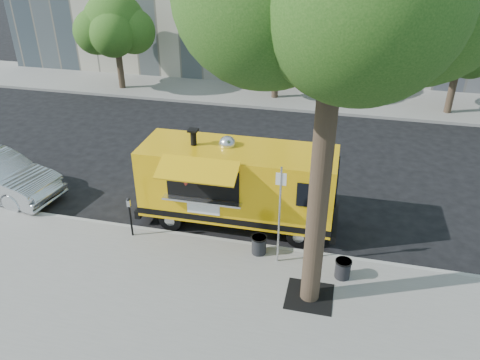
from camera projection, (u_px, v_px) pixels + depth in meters
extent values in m
plane|color=black|center=(237.00, 228.00, 15.04)|extent=(120.00, 120.00, 0.00)
cube|color=gray|center=(199.00, 314.00, 11.60)|extent=(60.00, 6.00, 0.15)
cube|color=#999993|center=(230.00, 243.00, 14.22)|extent=(60.00, 0.14, 0.16)
cube|color=gray|center=(294.00, 95.00, 26.52)|extent=(60.00, 5.00, 0.15)
cylinder|color=#33261C|center=(320.00, 187.00, 10.49)|extent=(0.48, 0.48, 6.50)
cube|color=black|center=(309.00, 296.00, 12.05)|extent=(1.20, 1.20, 0.02)
cylinder|color=#33261C|center=(120.00, 66.00, 26.89)|extent=(0.36, 0.36, 2.60)
sphere|color=#214F15|center=(115.00, 23.00, 25.77)|extent=(3.42, 3.42, 3.42)
cylinder|color=#33261C|center=(275.00, 74.00, 25.39)|extent=(0.36, 0.36, 2.60)
sphere|color=#214F15|center=(277.00, 28.00, 24.23)|extent=(3.60, 3.60, 3.60)
cylinder|color=#33261C|center=(452.00, 87.00, 23.28)|extent=(0.36, 0.36, 2.60)
sphere|color=#214F15|center=(463.00, 41.00, 22.18)|extent=(3.24, 3.24, 3.24)
cylinder|color=silver|center=(279.00, 217.00, 12.61)|extent=(0.06, 0.06, 3.00)
cube|color=white|center=(281.00, 179.00, 12.06)|extent=(0.28, 0.02, 0.35)
cylinder|color=black|center=(131.00, 221.00, 14.19)|extent=(0.06, 0.06, 1.05)
cube|color=silver|center=(129.00, 203.00, 13.89)|extent=(0.10, 0.08, 0.22)
sphere|color=black|center=(128.00, 199.00, 13.82)|extent=(0.11, 0.11, 0.11)
cube|color=yellow|center=(238.00, 181.00, 14.60)|extent=(6.03, 2.11, 2.17)
cube|color=black|center=(238.00, 205.00, 15.02)|extent=(6.05, 2.13, 0.20)
cube|color=black|center=(334.00, 223.00, 14.54)|extent=(0.21, 1.93, 0.28)
cube|color=black|center=(149.00, 200.00, 15.74)|extent=(0.21, 1.93, 0.28)
cube|color=black|center=(337.00, 181.00, 13.84)|extent=(0.07, 1.63, 0.88)
cylinder|color=black|center=(299.00, 236.00, 14.03)|extent=(0.74, 0.27, 0.74)
cylinder|color=black|center=(305.00, 206.00, 15.49)|extent=(0.74, 0.27, 0.74)
cylinder|color=black|center=(171.00, 219.00, 14.82)|extent=(0.74, 0.27, 0.74)
cylinder|color=black|center=(188.00, 193.00, 16.28)|extent=(0.74, 0.27, 0.74)
cube|color=black|center=(203.00, 182.00, 13.78)|extent=(2.22, 0.21, 0.97)
cube|color=silver|center=(202.00, 200.00, 13.89)|extent=(2.42, 0.38, 0.06)
cube|color=yellow|center=(197.00, 170.00, 13.04)|extent=(2.33, 0.91, 0.39)
cube|color=white|center=(203.00, 207.00, 14.10)|extent=(1.02, 0.05, 0.46)
cylinder|color=black|center=(193.00, 138.00, 14.24)|extent=(0.18, 0.18, 0.51)
sphere|color=silver|center=(227.00, 144.00, 14.29)|extent=(0.52, 0.52, 0.52)
sphere|color=maroon|center=(190.00, 178.00, 14.15)|extent=(0.78, 0.78, 0.78)
cylinder|color=#FF590C|center=(188.00, 185.00, 14.01)|extent=(0.32, 0.11, 0.31)
cylinder|color=black|center=(343.00, 269.00, 12.60)|extent=(0.41, 0.41, 0.54)
cylinder|color=black|center=(344.00, 261.00, 12.48)|extent=(0.45, 0.45, 0.04)
cylinder|color=black|center=(259.00, 245.00, 13.53)|extent=(0.42, 0.42, 0.55)
cylinder|color=black|center=(259.00, 238.00, 13.41)|extent=(0.46, 0.46, 0.04)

